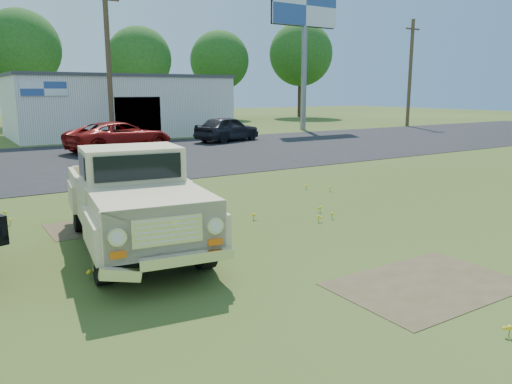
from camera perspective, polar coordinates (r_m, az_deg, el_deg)
ground at (r=9.84m, az=-0.62°, el=-6.81°), size 140.00×140.00×0.00m
asphalt_lot at (r=23.65m, az=-20.33°, el=3.29°), size 90.00×14.00×0.02m
dirt_patch_a at (r=8.68m, az=18.95°, el=-10.01°), size 3.00×2.00×0.01m
dirt_patch_b at (r=12.19m, az=-17.60°, el=-3.73°), size 2.20×1.60×0.01m
commercial_building at (r=36.60m, az=-15.47°, el=9.56°), size 14.20×8.20×4.15m
billboard at (r=40.90m, az=5.58°, el=19.12°), size 6.10×0.45×11.05m
utility_pole_mid at (r=31.26m, az=-16.48°, el=13.83°), size 1.60×0.30×9.00m
utility_pole_east at (r=46.03m, az=17.21°, el=12.90°), size 1.60×0.30×9.00m
treeline_d at (r=49.04m, az=-25.30°, el=14.58°), size 6.72×6.72×10.00m
treeline_e at (r=49.97m, az=-13.21°, el=14.55°), size 6.08×6.08×9.04m
treeline_f at (r=56.38m, az=-4.19°, el=14.76°), size 6.40×6.40×9.52m
treeline_g at (r=60.65m, az=5.14°, el=15.41°), size 7.36×7.36×10.95m
vintage_pickup_truck at (r=10.14m, az=-13.88°, el=-0.63°), size 2.93×5.86×2.04m
red_pickup at (r=26.67m, az=-15.28°, el=6.10°), size 5.91×3.75×1.52m
dark_sedan at (r=31.04m, az=-3.30°, el=7.21°), size 4.85×3.15×1.54m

